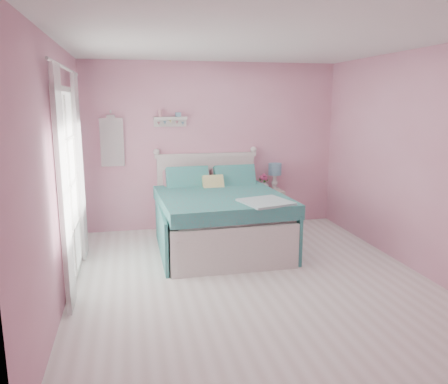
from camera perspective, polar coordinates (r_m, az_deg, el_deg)
name	(u,v)px	position (r m, az deg, el deg)	size (l,w,h in m)	color
floor	(250,278)	(5.14, 3.47, -11.16)	(4.50, 4.50, 0.00)	silver
room_shell	(252,141)	(4.76, 3.71, 6.71)	(4.50, 4.50, 4.50)	pink
bed	(219,218)	(6.10, -0.69, -3.40)	(1.72, 2.11, 1.20)	silver
nightstand	(269,208)	(7.14, 5.88, -2.08)	(0.41, 0.41, 0.60)	beige
table_lamp	(275,171)	(7.14, 6.66, 2.73)	(0.21, 0.21, 0.42)	white
vase	(264,185)	(7.03, 5.21, 0.92)	(0.17, 0.17, 0.17)	white
teacup	(271,190)	(6.93, 6.16, 0.30)	(0.09, 0.09, 0.07)	#CD8994
roses	(264,177)	(7.00, 5.22, 1.90)	(0.14, 0.11, 0.12)	#CA457D
wall_shelf	(170,119)	(6.78, -7.06, 9.42)	(0.50, 0.15, 0.25)	silver
hanging_dress	(112,142)	(6.76, -14.42, 6.30)	(0.34, 0.03, 0.72)	white
french_door	(69,187)	(5.08, -19.60, 0.57)	(0.04, 1.32, 2.16)	silver
curtain_near	(64,191)	(4.33, -20.21, 0.11)	(0.04, 0.40, 2.32)	white
curtain_far	(80,168)	(5.79, -18.29, 3.02)	(0.04, 0.40, 2.32)	white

